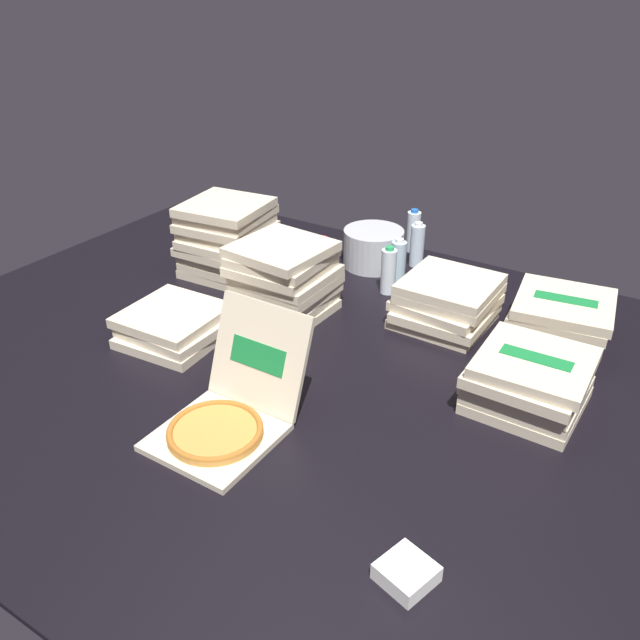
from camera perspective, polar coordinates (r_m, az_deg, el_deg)
ground_plane at (r=2.37m, az=-1.31°, el=-4.16°), size 3.20×2.40×0.02m
open_pizza_box at (r=2.05m, az=-8.06°, el=-7.99°), size 0.34×0.47×0.34m
pizza_stack_right_far at (r=3.01m, az=-8.11°, el=7.06°), size 0.39×0.39×0.34m
pizza_stack_left_far at (r=2.56m, az=-12.54°, el=-0.45°), size 0.38×0.38×0.11m
pizza_stack_right_near at (r=2.22m, az=17.77°, el=-5.13°), size 0.36×0.37×0.19m
pizza_stack_center_far at (r=2.65m, az=-3.17°, el=3.61°), size 0.37×0.38×0.30m
pizza_stack_left_mid at (r=2.63m, az=11.02°, el=1.54°), size 0.37×0.37×0.19m
pizza_stack_center_near at (r=2.61m, az=20.04°, el=-0.03°), size 0.41×0.40×0.19m
ice_bucket at (r=3.10m, az=4.66°, el=6.30°), size 0.28×0.28×0.18m
water_bottle_0 at (r=3.28m, az=8.14°, el=7.68°), size 0.07×0.07×0.21m
water_bottle_1 at (r=3.12m, az=8.47°, el=6.49°), size 0.07×0.07×0.21m
water_bottle_2 at (r=2.84m, az=6.00°, el=4.28°), size 0.07×0.07×0.21m
water_bottle_3 at (r=2.92m, az=6.84°, el=5.00°), size 0.07×0.07×0.21m
water_bottle_4 at (r=2.92m, az=0.29°, el=5.22°), size 0.07×0.07×0.21m
napkin_pile at (r=1.67m, az=7.55°, el=-21.03°), size 0.15×0.15×0.05m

